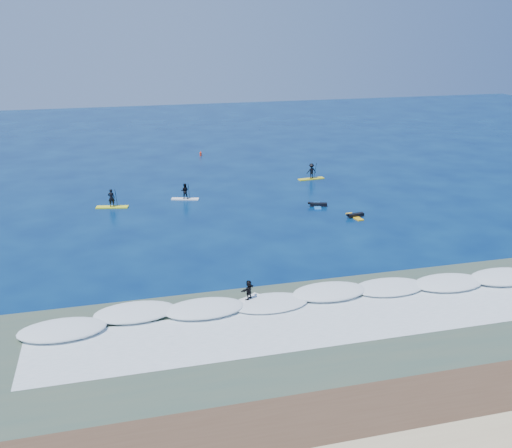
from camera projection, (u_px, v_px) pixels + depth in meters
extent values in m
plane|color=#031945|center=(272.00, 242.00, 44.53)|extent=(160.00, 160.00, 0.00)
cube|color=#493122|center=(406.00, 415.00, 24.90)|extent=(90.00, 5.00, 0.08)
cube|color=#3A5042|center=(340.00, 330.00, 31.75)|extent=(90.00, 13.00, 0.01)
cube|color=white|center=(316.00, 298.00, 35.40)|extent=(40.00, 6.00, 0.30)
cube|color=silver|center=(334.00, 321.00, 32.66)|extent=(34.00, 5.00, 0.02)
cube|color=#FAFF1B|center=(112.00, 207.00, 52.66)|extent=(3.01, 1.32, 0.10)
imported|color=black|center=(111.00, 198.00, 52.37)|extent=(0.68, 0.52, 1.68)
cylinder|color=black|center=(116.00, 198.00, 52.40)|extent=(0.18, 0.67, 1.96)
cube|color=black|center=(117.00, 208.00, 52.71)|extent=(0.12, 0.03, 0.29)
cube|color=white|center=(185.00, 199.00, 55.05)|extent=(2.71, 1.38, 0.09)
imported|color=black|center=(185.00, 191.00, 54.78)|extent=(0.87, 0.76, 1.51)
cylinder|color=black|center=(189.00, 192.00, 54.79)|extent=(0.21, 0.59, 1.76)
cube|color=black|center=(189.00, 200.00, 55.06)|extent=(0.11, 0.03, 0.26)
cube|color=yellow|center=(311.00, 179.00, 62.12)|extent=(2.95, 0.99, 0.10)
imported|color=black|center=(311.00, 171.00, 61.83)|extent=(1.13, 0.72, 1.67)
cylinder|color=black|center=(315.00, 171.00, 61.98)|extent=(0.10, 0.67, 1.94)
cube|color=black|center=(315.00, 179.00, 62.29)|extent=(0.12, 0.03, 0.29)
cube|color=gold|center=(355.00, 217.00, 50.03)|extent=(0.86, 2.23, 0.10)
cube|color=black|center=(356.00, 215.00, 50.01)|extent=(1.54, 0.59, 0.25)
sphere|color=black|center=(347.00, 215.00, 49.67)|extent=(0.25, 0.25, 0.25)
cube|color=blue|center=(317.00, 206.00, 52.94)|extent=(1.23, 2.35, 0.11)
cube|color=black|center=(319.00, 204.00, 52.87)|extent=(1.62, 0.84, 0.26)
sphere|color=black|center=(309.00, 203.00, 52.87)|extent=(0.26, 0.26, 0.26)
cube|color=white|center=(249.00, 300.00, 34.79)|extent=(1.74, 1.54, 0.10)
imported|color=black|center=(249.00, 290.00, 34.57)|extent=(1.12, 1.00, 1.23)
cylinder|color=#FC3616|center=(201.00, 154.00, 72.87)|extent=(0.28, 0.28, 0.44)
cone|color=#FC3616|center=(201.00, 152.00, 72.76)|extent=(0.20, 0.20, 0.22)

